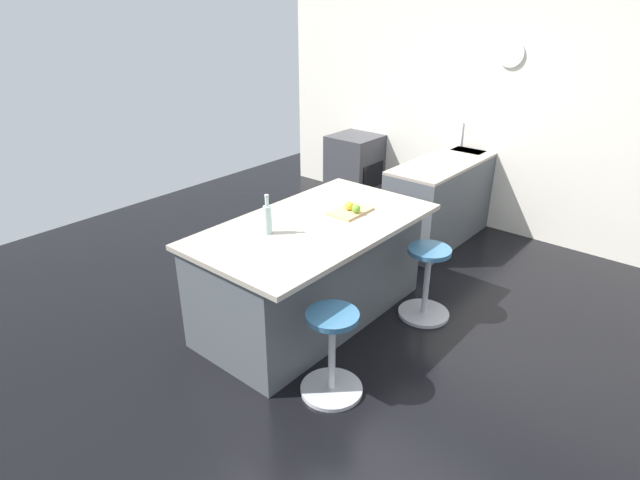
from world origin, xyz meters
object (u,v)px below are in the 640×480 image
apple_yellow (349,206)px  stool_middle (332,356)px  apple_green (356,209)px  water_bottle (268,218)px  oven_range (355,168)px  stool_by_window (426,284)px  kitchen_island (311,270)px  cutting_board (350,211)px

apple_yellow → stool_middle: bearing=32.5°
apple_green → water_bottle: water_bottle is taller
oven_range → stool_middle: oven_range is taller
stool_by_window → apple_yellow: bearing=-66.4°
kitchen_island → stool_middle: 0.99m
apple_green → water_bottle: 0.79m
cutting_board → apple_yellow: 0.05m
oven_range → stool_middle: 3.88m
apple_green → kitchen_island: bearing=-28.9°
stool_middle → cutting_board: 1.32m
kitchen_island → apple_green: 0.64m
stool_by_window → water_bottle: bearing=-39.7°
apple_yellow → water_bottle: (0.74, -0.21, 0.06)m
apple_yellow → oven_range: bearing=-144.5°
cutting_board → apple_green: 0.09m
stool_by_window → cutting_board: bearing=-66.4°
oven_range → kitchen_island: kitchen_island is taller
oven_range → stool_by_window: size_ratio=1.36×
oven_range → apple_yellow: size_ratio=11.57×
apple_yellow → kitchen_island: bearing=-16.6°
water_bottle → oven_range: bearing=-155.2°
stool_middle → apple_green: bearing=-150.8°
stool_by_window → oven_range: bearing=-131.0°
oven_range → cutting_board: (2.18, 1.57, 0.46)m
oven_range → apple_yellow: apple_yellow is taller
kitchen_island → apple_yellow: size_ratio=26.64×
stool_middle → stool_by_window: bearing=180.0°
kitchen_island → stool_by_window: (-0.64, 0.74, -0.14)m
cutting_board → apple_yellow: bearing=-64.2°
stool_middle → cutting_board: cutting_board is taller
kitchen_island → apple_yellow: apple_yellow is taller
stool_by_window → apple_green: (0.29, -0.55, 0.64)m
oven_range → kitchen_island: 2.94m
oven_range → stool_middle: size_ratio=1.36×
oven_range → water_bottle: water_bottle is taller
stool_by_window → apple_green: apple_green is taller
apple_yellow → stool_by_window: bearing=113.6°
oven_range → kitchen_island: bearing=29.7°
stool_by_window → stool_middle: 1.28m
stool_by_window → cutting_board: size_ratio=1.79×
stool_by_window → apple_yellow: apple_yellow is taller
stool_by_window → water_bottle: water_bottle is taller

